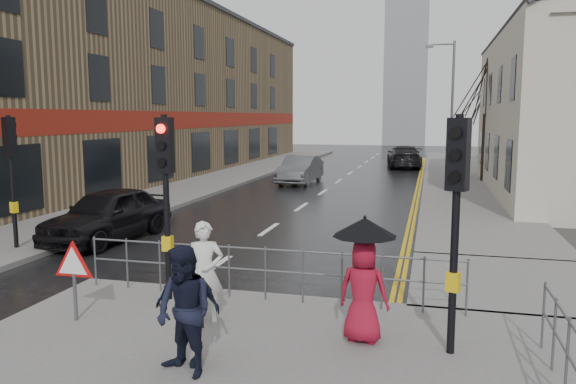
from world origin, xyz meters
The scene contains 21 objects.
ground centered at (0.00, 0.00, 0.00)m, with size 120.00×120.00×0.00m, color black.
left_pavement centered at (-6.50, 23.00, 0.07)m, with size 4.00×44.00×0.14m, color #605E5B.
right_pavement centered at (6.50, 25.00, 0.07)m, with size 4.00×40.00×0.14m, color #605E5B.
pavement_bridge_right centered at (6.50, 3.00, 0.07)m, with size 4.00×4.20×0.14m, color #605E5B.
building_left_terrace centered at (-12.00, 22.00, 5.00)m, with size 8.00×42.00×10.00m, color olive.
church_tower centered at (1.50, 62.00, 9.00)m, with size 5.00×5.00×18.00m, color gray.
traffic_signal_near_left centered at (0.20, 0.20, 2.46)m, with size 0.28×0.27×3.40m.
traffic_signal_near_right centered at (5.20, -1.00, 2.46)m, with size 0.34×0.33×3.40m.
traffic_signal_far_left centered at (-5.50, 3.00, 2.46)m, with size 0.34×0.33×3.40m.
guard_railing_front centered at (1.95, 0.60, 0.86)m, with size 7.14×0.04×1.00m.
warning_sign centered at (-0.80, -1.21, 1.04)m, with size 0.80×0.07×1.35m.
street_lamp centered at (5.82, 28.00, 4.71)m, with size 1.83×0.25×8.00m.
tree_near centered at (7.50, 22.00, 5.14)m, with size 2.40×2.40×6.58m.
tree_far centered at (8.00, 30.00, 4.42)m, with size 2.40×2.40×5.64m.
pedestrian_a centered at (1.31, -0.71, 0.98)m, with size 0.61×0.40×1.67m, color silver.
pedestrian_b centered at (1.81, -2.57, 1.00)m, with size 0.84×0.65×1.72m, color black.
pedestrian_with_umbrella centered at (3.93, -0.89, 1.22)m, with size 0.96×0.96×1.89m.
pedestrian_d centered at (1.69, -2.23, 0.92)m, with size 0.92×0.38×1.57m, color black.
car_parked centered at (-4.00, 4.91, 0.75)m, with size 1.77×4.40×1.50m, color black.
car_mid centered at (-1.82, 19.59, 0.73)m, with size 1.54×4.41×1.45m, color #4E5054.
car_far centered at (3.04, 30.05, 0.77)m, with size 2.16×5.30×1.54m, color black.
Camera 1 is at (4.84, -9.01, 3.51)m, focal length 35.00 mm.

